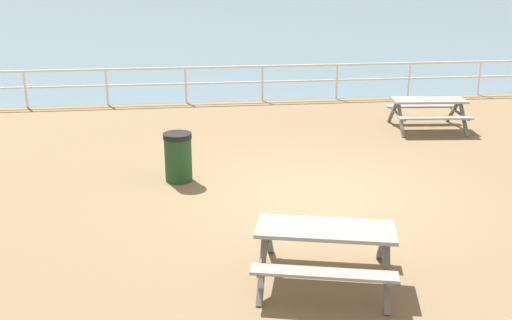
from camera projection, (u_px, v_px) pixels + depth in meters
The scene contains 6 objects.
ground_plane at pixel (318, 199), 11.07m from camera, with size 30.00×24.00×0.20m, color #846B4C.
sea_band at pixel (203, 3), 60.72m from camera, with size 142.00×90.00×0.01m, color slate.
seaward_railing at pixel (262, 76), 18.10m from camera, with size 23.07×0.07×1.08m.
picnic_table_near_right at pixel (325, 241), 7.87m from camera, with size 2.11×1.90×0.80m.
picnic_table_far_left at pixel (428, 107), 15.08m from camera, with size 1.93×1.69×0.80m.
litter_bin at pixel (178, 157), 11.56m from camera, with size 0.55×0.55×0.95m.
Camera 1 is at (-2.41, -10.06, 4.07)m, focal length 42.29 mm.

